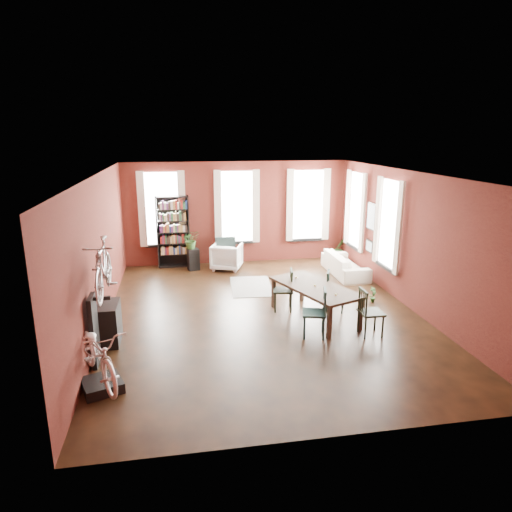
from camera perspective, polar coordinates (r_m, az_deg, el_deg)
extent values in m
plane|color=black|center=(10.61, 0.90, -7.24)|extent=(9.00, 9.00, 0.00)
cube|color=silver|center=(9.85, 0.98, 10.25)|extent=(7.00, 9.00, 0.04)
cube|color=#471511|center=(14.46, -2.42, 5.41)|extent=(7.00, 0.04, 3.20)
cube|color=#471511|center=(5.98, 9.16, -9.14)|extent=(7.00, 0.04, 3.20)
cube|color=#471511|center=(10.07, -19.01, 0.29)|extent=(0.04, 9.00, 3.20)
cube|color=#471511|center=(11.29, 18.69, 1.85)|extent=(0.04, 9.00, 3.20)
cube|color=white|center=(14.29, -11.64, 5.81)|extent=(1.00, 0.04, 2.20)
cube|color=#C3B29D|center=(14.22, -11.65, 5.77)|extent=(1.40, 0.06, 2.30)
cube|color=white|center=(14.40, -2.41, 6.18)|extent=(1.00, 0.04, 2.20)
cube|color=#C3B29D|center=(14.33, -2.37, 6.14)|extent=(1.40, 0.06, 2.30)
cube|color=white|center=(14.87, 6.46, 6.38)|extent=(1.00, 0.04, 2.20)
cube|color=#C3B29D|center=(14.80, 6.54, 6.34)|extent=(1.40, 0.06, 2.30)
cube|color=white|center=(12.10, 16.42, 3.85)|extent=(0.04, 1.00, 2.20)
cube|color=#C3B29D|center=(12.07, 16.12, 3.85)|extent=(0.06, 1.40, 2.30)
cube|color=white|center=(14.07, 12.51, 5.62)|extent=(0.04, 1.00, 2.20)
cube|color=#C3B29D|center=(14.05, 12.25, 5.62)|extent=(0.06, 1.40, 2.30)
cube|color=black|center=(13.07, 14.28, 4.81)|extent=(0.04, 0.55, 0.75)
cube|color=black|center=(13.24, 14.05, 1.19)|extent=(0.04, 0.45, 0.35)
cube|color=#443529|center=(10.35, 7.30, -5.72)|extent=(1.73, 2.42, 0.75)
cube|color=#1B3D39|center=(9.40, 7.28, -7.05)|extent=(0.58, 0.58, 1.02)
cube|color=black|center=(10.70, 3.39, -4.26)|extent=(0.52, 0.52, 0.98)
cube|color=black|center=(9.67, 14.20, -6.83)|extent=(0.46, 0.46, 0.99)
cube|color=#173330|center=(10.81, 9.91, -4.37)|extent=(0.57, 0.57, 0.94)
cube|color=black|center=(14.24, -10.30, 2.98)|extent=(1.00, 0.32, 2.20)
imported|color=silver|center=(13.90, -3.68, 0.09)|extent=(1.07, 1.04, 0.88)
imported|color=beige|center=(13.63, 11.10, -0.60)|extent=(0.61, 2.08, 0.81)
cube|color=black|center=(12.42, -0.59, -3.81)|extent=(1.20, 1.80, 0.01)
cube|color=black|center=(8.07, -18.66, -15.04)|extent=(0.76, 0.76, 0.17)
cube|color=black|center=(8.67, -19.59, -8.79)|extent=(0.16, 0.60, 1.30)
cube|color=black|center=(9.57, -17.89, -7.99)|extent=(0.40, 0.80, 0.80)
cube|color=black|center=(13.99, -7.85, -0.40)|extent=(0.39, 0.39, 0.65)
imported|color=#284F1F|center=(15.35, 10.31, 0.24)|extent=(0.56, 0.78, 0.31)
imported|color=#255221|center=(11.63, 14.36, -5.29)|extent=(0.41, 0.45, 0.15)
imported|color=silver|center=(7.65, -19.38, -8.51)|extent=(0.97, 1.13, 1.81)
imported|color=#A5A8AD|center=(8.17, -18.77, 0.82)|extent=(0.47, 1.00, 1.66)
imported|color=#2D5522|center=(13.87, -8.11, 1.78)|extent=(0.56, 0.61, 0.44)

